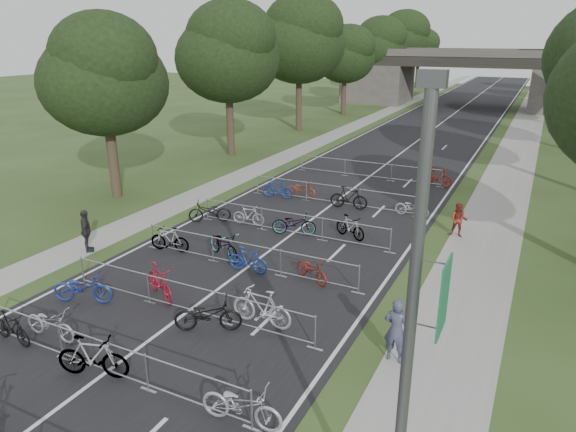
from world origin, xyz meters
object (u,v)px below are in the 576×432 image
object	(u,v)px
pedestrian_b	(459,220)
overpass_bridge	(467,78)
pedestrian_a	(396,331)
lamppost	(410,348)
pedestrian_c	(86,231)

from	to	relation	value
pedestrian_b	overpass_bridge	bearing A→B (deg)	99.40
pedestrian_a	pedestrian_b	bearing A→B (deg)	-87.99
overpass_bridge	pedestrian_a	distance (m)	57.76
pedestrian_b	lamppost	bearing A→B (deg)	-83.47
overpass_bridge	lamppost	size ratio (longest dim) A/B	3.78
overpass_bridge	pedestrian_c	xyz separation A→B (m)	(-6.80, -55.51, -2.62)
overpass_bridge	pedestrian_c	size ratio (longest dim) A/B	16.96
overpass_bridge	lamppost	distance (m)	63.55
pedestrian_a	pedestrian_c	bearing A→B (deg)	-5.48
lamppost	pedestrian_a	distance (m)	6.77
lamppost	pedestrian_a	bearing A→B (deg)	105.04
overpass_bridge	lamppost	bearing A→B (deg)	-82.47
lamppost	pedestrian_a	world-z (taller)	lamppost
overpass_bridge	pedestrian_a	size ratio (longest dim) A/B	16.24
pedestrian_b	pedestrian_c	size ratio (longest dim) A/B	0.86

